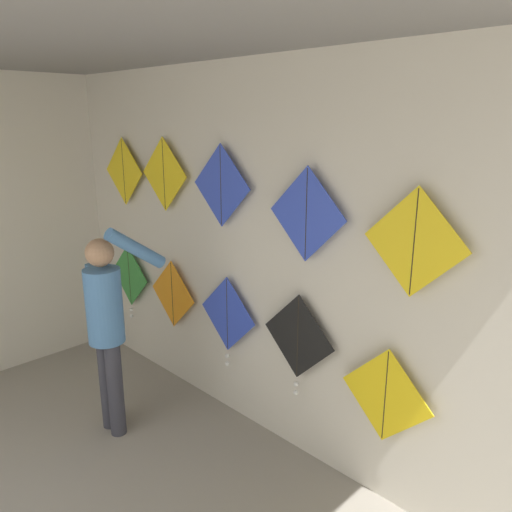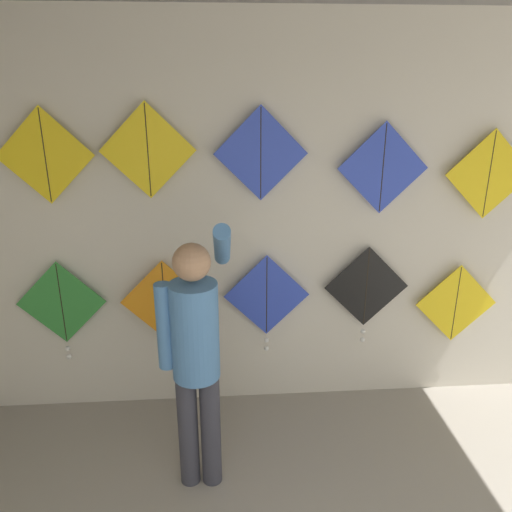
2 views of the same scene
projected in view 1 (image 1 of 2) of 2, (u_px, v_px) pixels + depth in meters
back_panel at (238, 251)px, 3.86m from camera, size 5.10×0.06×2.80m
shopkeeper at (107, 319)px, 3.74m from camera, size 0.42×0.57×1.67m
kite_0 at (130, 278)px, 4.95m from camera, size 0.62×0.04×0.76m
kite_1 at (173, 294)px, 4.46m from camera, size 0.62×0.01×0.62m
kite_2 at (227, 317)px, 3.96m from camera, size 0.62×0.04×0.76m
kite_3 at (298, 340)px, 3.45m from camera, size 0.62×0.04×0.76m
kite_4 at (385, 396)px, 3.02m from camera, size 0.62×0.01×0.62m
kite_5 at (124, 172)px, 4.65m from camera, size 0.62×0.01×0.62m
kite_6 at (164, 174)px, 4.20m from camera, size 0.62×0.01×0.62m
kite_7 at (221, 186)px, 3.71m from camera, size 0.62×0.01×0.62m
kite_8 at (307, 215)px, 3.18m from camera, size 0.62×0.01×0.62m
kite_9 at (414, 243)px, 2.69m from camera, size 0.62×0.01×0.62m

